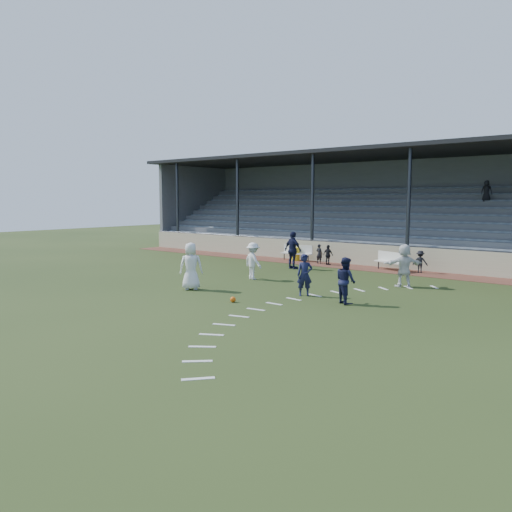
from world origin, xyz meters
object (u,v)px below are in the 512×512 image
(football, at_px, (233,299))
(bench_right, at_px, (392,259))
(bench_left, at_px, (297,251))
(trash_bin, at_px, (296,254))
(player_white_lead, at_px, (191,266))
(player_navy_lead, at_px, (305,275))

(football, bearing_deg, bench_right, 84.47)
(bench_left, height_order, trash_bin, bench_left)
(bench_left, distance_m, player_white_lead, 11.04)
(bench_left, distance_m, bench_right, 6.24)
(football, distance_m, player_navy_lead, 3.07)
(bench_left, bearing_deg, trash_bin, -115.10)
(player_navy_lead, bearing_deg, bench_left, 85.03)
(trash_bin, distance_m, player_navy_lead, 11.03)
(player_white_lead, bearing_deg, bench_right, -152.43)
(trash_bin, distance_m, football, 12.68)
(bench_right, distance_m, trash_bin, 6.28)
(player_white_lead, bearing_deg, player_navy_lead, 161.76)
(player_navy_lead, bearing_deg, bench_right, 50.95)
(football, height_order, player_white_lead, player_white_lead)
(bench_right, xyz_separation_m, football, (-1.10, -11.32, -0.48))
(trash_bin, height_order, football, trash_bin)
(bench_left, height_order, football, bench_left)
(trash_bin, bearing_deg, bench_right, -2.36)
(bench_left, relative_size, bench_right, 1.00)
(bench_right, bearing_deg, football, -76.84)
(bench_right, distance_m, player_white_lead, 11.27)
(bench_left, bearing_deg, player_white_lead, -82.01)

